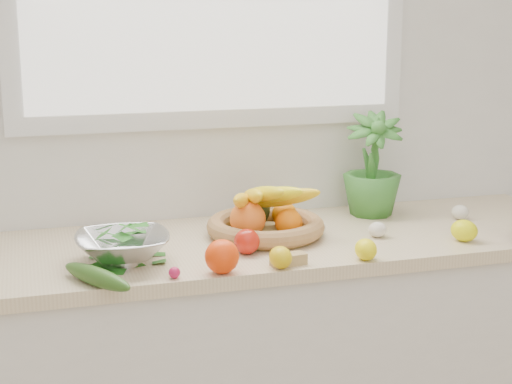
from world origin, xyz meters
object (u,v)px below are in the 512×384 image
object	(u,v)px
apple	(247,241)
colander_with_spinach	(122,240)
cucumber	(97,277)
fruit_basket	(265,220)
potted_herb	(372,164)

from	to	relation	value
apple	colander_with_spinach	xyz separation A→B (m)	(-0.35, 0.01, 0.03)
apple	cucumber	distance (m)	0.46
fruit_basket	colander_with_spinach	bearing A→B (deg)	-162.10
potted_herb	colander_with_spinach	distance (m)	0.92
cucumber	colander_with_spinach	bearing A→B (deg)	61.51
apple	colander_with_spinach	size ratio (longest dim) A/B	0.28
cucumber	potted_herb	world-z (taller)	potted_herb
apple	fruit_basket	xyz separation A→B (m)	(0.10, 0.16, 0.02)
colander_with_spinach	fruit_basket	bearing A→B (deg)	17.90
cucumber	fruit_basket	bearing A→B (deg)	29.51
apple	potted_herb	distance (m)	0.62
cucumber	potted_herb	distance (m)	1.06
cucumber	colander_with_spinach	distance (m)	0.18
apple	fruit_basket	size ratio (longest dim) A/B	0.17
potted_herb	cucumber	bearing A→B (deg)	-154.92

